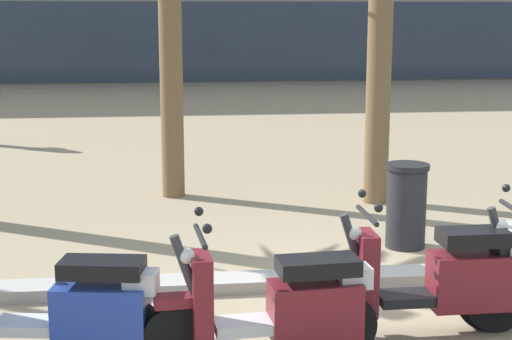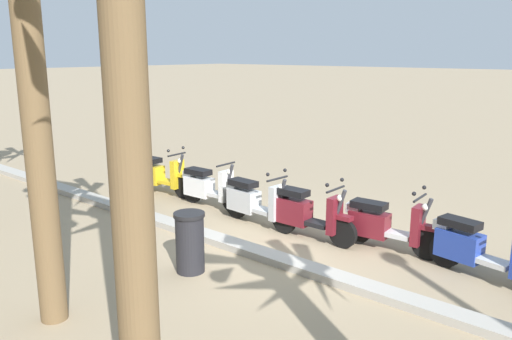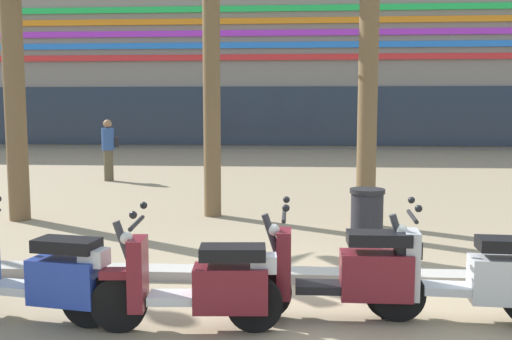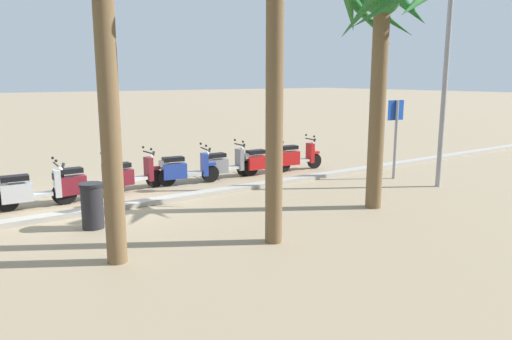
{
  "view_description": "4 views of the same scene",
  "coord_description": "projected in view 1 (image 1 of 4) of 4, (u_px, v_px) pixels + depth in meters",
  "views": [
    {
      "loc": [
        -2.07,
        -6.46,
        2.57
      ],
      "look_at": [
        -1.12,
        1.73,
        0.92
      ],
      "focal_mm": 54.79,
      "sensor_mm": 36.0,
      "label": 1
    },
    {
      "loc": [
        -5.07,
        6.74,
        3.33
      ],
      "look_at": [
        0.51,
        0.23,
        1.37
      ],
      "focal_mm": 36.26,
      "sensor_mm": 36.0,
      "label": 2
    },
    {
      "loc": [
        -0.41,
        -6.16,
        2.08
      ],
      "look_at": [
        -0.99,
        2.11,
        1.15
      ],
      "focal_mm": 40.48,
      "sensor_mm": 36.0,
      "label": 3
    },
    {
      "loc": [
        3.33,
        11.58,
        3.07
      ],
      "look_at": [
        -2.99,
        2.52,
        0.96
      ],
      "focal_mm": 34.07,
      "sensor_mm": 36.0,
      "label": 4
    }
  ],
  "objects": [
    {
      "name": "ground_plane",
      "position": [
        401.0,
        304.0,
        7.03
      ],
      "size": [
        200.0,
        200.0,
        0.0
      ],
      "primitive_type": "plane",
      "color": "#9E896B"
    },
    {
      "name": "curb_strip",
      "position": [
        384.0,
        277.0,
        7.58
      ],
      "size": [
        60.0,
        0.36,
        0.12
      ],
      "primitive_type": "cube",
      "color": "#ADA89E",
      "rests_on": "ground"
    },
    {
      "name": "scooter_blue_tail_end",
      "position": [
        62.0,
        309.0,
        5.7
      ],
      "size": [
        1.83,
        0.65,
        1.17
      ],
      "color": "black",
      "rests_on": "ground"
    },
    {
      "name": "scooter_maroon_mid_front",
      "position": [
        279.0,
        307.0,
        5.76
      ],
      "size": [
        1.77,
        0.56,
        1.17
      ],
      "color": "black",
      "rests_on": "ground"
    },
    {
      "name": "scooter_maroon_second_in_line",
      "position": [
        439.0,
        279.0,
        6.3
      ],
      "size": [
        1.81,
        0.56,
        1.17
      ],
      "color": "black",
      "rests_on": "ground"
    },
    {
      "name": "litter_bin",
      "position": [
        406.0,
        205.0,
        8.68
      ],
      "size": [
        0.48,
        0.48,
        0.95
      ],
      "color": "#232328",
      "rests_on": "ground"
    }
  ]
}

